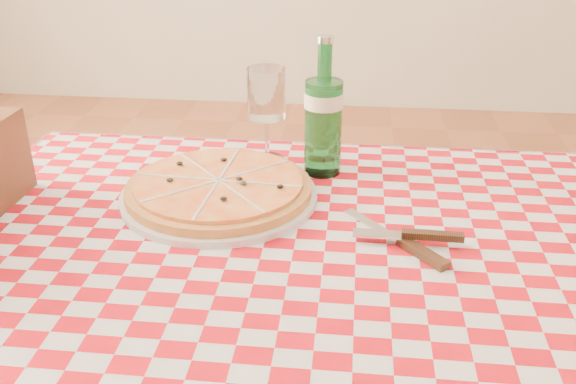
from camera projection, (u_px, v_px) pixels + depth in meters
name	position (u px, v px, depth m)	size (l,w,h in m)	color
dining_table	(295.00, 286.00, 1.15)	(1.20, 0.80, 0.75)	brown
tablecloth	(296.00, 241.00, 1.11)	(1.30, 0.90, 0.01)	#AD0A14
pizza_plate	(219.00, 187.00, 1.24)	(0.38, 0.38, 0.05)	#B8853D
water_bottle	(324.00, 107.00, 1.30)	(0.08, 0.08, 0.29)	#196729
wine_glass	(267.00, 116.00, 1.37)	(0.08, 0.08, 0.21)	white
cutlery	(401.00, 236.00, 1.09)	(0.26, 0.22, 0.03)	silver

